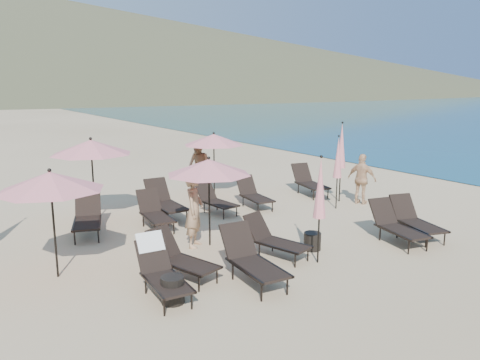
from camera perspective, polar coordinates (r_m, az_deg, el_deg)
ground at (r=11.24m, az=9.54°, el=-8.56°), size 800.00×800.00×0.00m
volcanic_headland at (r=320.94m, az=-19.45°, el=14.95°), size 690.00×690.00×55.00m
lounger_0 at (r=8.91m, az=-9.67°, el=-10.64°), size 0.71×1.69×1.03m
lounger_1 at (r=9.59m, az=-7.27°, el=-9.31°), size 1.06×1.72×0.93m
lounger_2 at (r=9.31m, az=1.44°, el=-9.57°), size 0.81×1.83×1.02m
lounger_3 at (r=10.66m, az=4.23°, el=-7.14°), size 1.01×1.68×0.90m
lounger_4 at (r=12.17m, az=18.50°, el=-5.18°), size 0.99×1.79×0.97m
lounger_5 at (r=12.79m, az=20.60°, el=-4.53°), size 1.10×1.80×0.97m
lounger_6 at (r=12.82m, az=-18.10°, el=-4.23°), size 1.18×1.89×1.02m
lounger_7 at (r=12.92m, az=-10.35°, el=-3.85°), size 0.79×1.71×0.95m
lounger_8 at (r=13.88m, az=-9.14°, el=-2.54°), size 0.73×1.84×1.05m
lounger_9 at (r=14.21m, az=-3.04°, el=-2.38°), size 0.77×1.61×0.90m
lounger_10 at (r=14.84m, az=1.67°, el=-1.71°), size 0.79×1.66×0.92m
lounger_11 at (r=16.74m, az=8.42°, el=-0.15°), size 1.02×1.87×1.02m
umbrella_open_0 at (r=9.84m, az=-22.13°, el=-0.16°), size 2.08×2.08×2.24m
umbrella_open_1 at (r=11.03m, az=-3.82°, el=1.59°), size 2.03×2.03×2.18m
umbrella_open_2 at (r=13.62m, az=-17.71°, el=3.84°), size 2.24×2.24×2.42m
umbrella_open_3 at (r=16.05m, az=-3.22°, el=4.94°), size 2.09×2.09×2.25m
umbrella_closed_0 at (r=10.08m, az=9.75°, el=-1.06°), size 0.28×0.28×2.39m
umbrella_closed_1 at (r=15.69m, az=12.27°, el=4.04°), size 0.31×0.31×2.67m
umbrella_closed_3 at (r=14.75m, az=11.86°, el=2.66°), size 0.27×0.27×2.33m
side_table_0 at (r=8.64m, az=-8.20°, el=-13.10°), size 0.42×0.42×0.49m
side_table_1 at (r=11.25m, az=8.81°, el=-7.38°), size 0.41×0.41×0.42m
beachgoer_a at (r=11.22m, az=-5.60°, el=-3.71°), size 0.75×0.77×1.78m
beachgoer_b at (r=16.87m, az=-5.09°, el=1.66°), size 0.82×1.00×1.90m
beachgoer_c at (r=15.70m, az=14.64°, el=0.12°), size 0.70×1.05×1.65m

